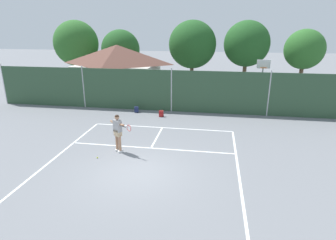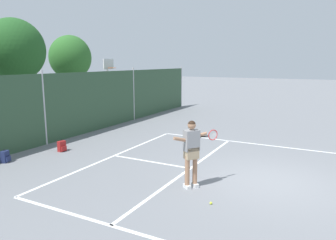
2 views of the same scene
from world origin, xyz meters
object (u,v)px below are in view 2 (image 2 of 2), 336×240
basketball_hoop (108,80)px  tennis_ball (211,203)px  backpack_navy (5,157)px  tennis_player (192,148)px  backpack_red (62,146)px

basketball_hoop → tennis_ball: (-8.39, -9.61, -2.28)m
basketball_hoop → backpack_navy: size_ratio=7.67×
tennis_player → tennis_ball: tennis_player is taller
backpack_navy → tennis_player: bearing=-81.8°
basketball_hoop → backpack_red: basketball_hoop is taller
tennis_player → backpack_red: bearing=80.7°
basketball_hoop → tennis_player: size_ratio=1.91×
backpack_navy → backpack_red: bearing=-19.8°
tennis_player → backpack_red: tennis_player is taller
basketball_hoop → tennis_player: 11.68m
basketball_hoop → tennis_player: basketball_hoop is taller
tennis_player → backpack_red: 5.96m
tennis_ball → backpack_navy: 7.34m
basketball_hoop → tennis_ball: basketball_hoop is taller
basketball_hoop → tennis_ball: size_ratio=53.79×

